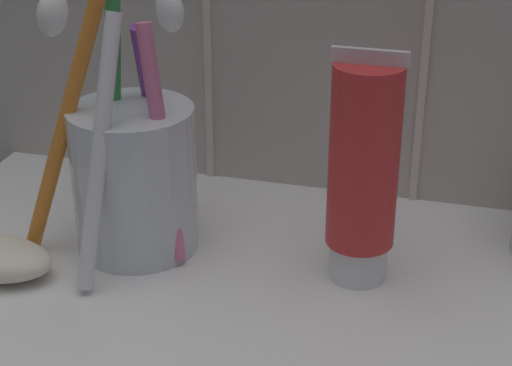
{
  "coord_description": "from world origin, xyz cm",
  "views": [
    {
      "loc": [
        4.84,
        -38.42,
        28.13
      ],
      "look_at": [
        -6.08,
        1.46,
        8.21
      ],
      "focal_mm": 60.0,
      "sensor_mm": 36.0,
      "label": 1
    }
  ],
  "objects": [
    {
      "name": "toothpaste_tube",
      "position": [
        -0.64,
        3.64,
        8.64
      ],
      "size": [
        4.03,
        3.84,
        13.45
      ],
      "color": "white",
      "rests_on": "sink_counter"
    },
    {
      "name": "toothbrush_cup",
      "position": [
        -14.25,
        3.58,
        7.26
      ],
      "size": [
        12.03,
        14.45,
        18.2
      ],
      "color": "silver",
      "rests_on": "sink_counter"
    },
    {
      "name": "sink_counter",
      "position": [
        0.0,
        0.0,
        1.0
      ],
      "size": [
        57.43,
        29.62,
        2.0
      ],
      "primitive_type": "cube",
      "color": "white",
      "rests_on": "ground"
    }
  ]
}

